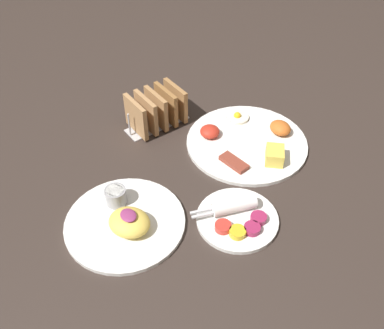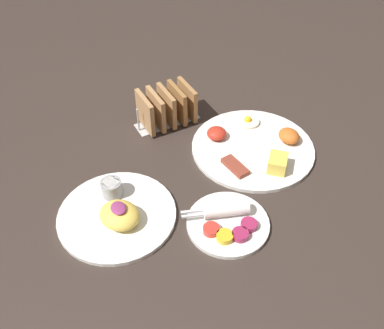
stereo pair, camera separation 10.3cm
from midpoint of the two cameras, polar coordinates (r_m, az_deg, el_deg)
ground_plane at (r=1.05m, az=-3.72°, el=-1.57°), size 3.00×3.00×0.00m
plate_breakfast at (r=1.13m, az=4.89°, el=3.03°), size 0.32×0.32×0.05m
plate_condiments at (r=0.94m, az=2.93°, el=-7.22°), size 0.18×0.18×0.04m
plate_foreground at (r=0.95m, az=-11.99°, el=-7.39°), size 0.26×0.26×0.06m
toast_rack at (r=1.18m, az=-7.30°, el=7.10°), size 0.10×0.18×0.10m
teaspoon at (r=0.94m, az=-10.20°, el=-9.39°), size 0.10×0.10×0.01m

